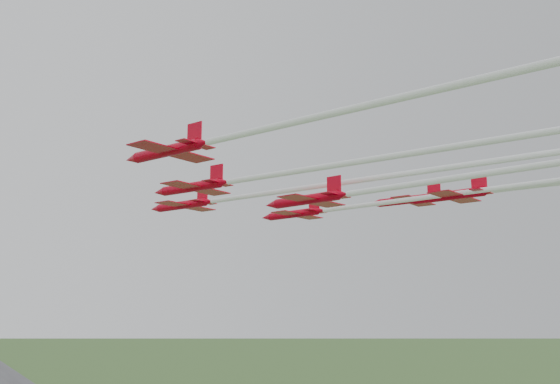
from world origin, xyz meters
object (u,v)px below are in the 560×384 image
jet_row3_left (276,126)px  jet_row3_mid (424,182)px  jet_row3_right (489,191)px  jet_row4_right (530,186)px  jet_row2_right (363,205)px  jet_lead (269,193)px  jet_row2_left (326,166)px

jet_row3_left → jet_row3_mid: (19.16, 4.04, -1.94)m
jet_row3_mid → jet_row3_left: bearing=171.6°
jet_row3_right → jet_row4_right: bearing=-144.9°
jet_row3_right → jet_row3_mid: bearing=-177.4°
jet_row4_right → jet_row2_right: bearing=91.8°
jet_lead → jet_row2_left: size_ratio=0.92×
jet_row3_mid → jet_row4_right: jet_row4_right is taller
jet_row2_right → jet_row3_right: size_ratio=0.99×
jet_row3_left → jet_row3_right: 42.74m
jet_lead → jet_row3_left: jet_lead is taller
jet_row4_right → jet_row2_left: bearing=142.6°
jet_lead → jet_row3_right: jet_row3_right is taller
jet_row2_left → jet_row3_right: size_ratio=1.32×
jet_lead → jet_row3_left: (-13.83, -27.16, -0.39)m
jet_row2_left → jet_row4_right: jet_row2_left is taller
jet_row3_left → jet_row3_mid: bearing=-11.3°
jet_row2_right → jet_row4_right: jet_row4_right is taller
jet_row3_left → jet_row4_right: jet_row3_left is taller
jet_row3_mid → jet_row3_right: 23.71m
jet_row2_right → jet_lead: bearing=133.4°
jet_row3_right → jet_row2_right: bearing=130.3°
jet_row2_right → jet_row3_right: 17.05m
jet_row3_mid → jet_row4_right: 13.89m
jet_row3_right → jet_row4_right: 14.32m
jet_lead → jet_row2_right: bearing=-49.9°
jet_lead → jet_row3_left: size_ratio=1.16×
jet_row2_left → jet_row2_right: jet_row2_left is taller
jet_row3_right → jet_lead: bearing=130.1°
jet_row2_left → jet_row3_mid: 9.93m
jet_row2_left → jet_row4_right: 23.12m
jet_lead → jet_row3_right: (26.25, -12.37, 0.64)m
jet_row3_mid → jet_row4_right: size_ratio=1.33×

